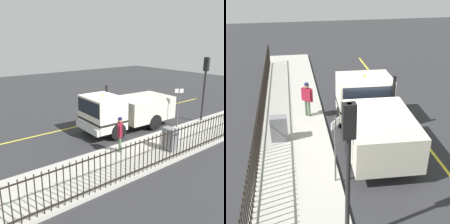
{
  "view_description": "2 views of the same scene",
  "coord_description": "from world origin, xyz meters",
  "views": [
    {
      "loc": [
        11.36,
        -9.04,
        5.34
      ],
      "look_at": [
        0.88,
        -0.9,
        1.51
      ],
      "focal_mm": 41.12,
      "sensor_mm": 36.0,
      "label": 1
    },
    {
      "loc": [
        3.36,
        11.23,
        6.93
      ],
      "look_at": [
        1.4,
        -0.64,
        0.82
      ],
      "focal_mm": 48.48,
      "sensor_mm": 36.0,
      "label": 2
    }
  ],
  "objects": [
    {
      "name": "lane_marking",
      "position": [
        -2.01,
        0.0,
        0.0
      ],
      "size": [
        0.12,
        22.32,
        0.01
      ],
      "primitive_type": "cube",
      "color": "yellow",
      "rests_on": "ground"
    },
    {
      "name": "ground_plane",
      "position": [
        0.0,
        0.0,
        0.0
      ],
      "size": [
        54.55,
        54.55,
        0.0
      ],
      "primitive_type": "plane",
      "color": "#2B2B2D",
      "rests_on": "ground"
    },
    {
      "name": "worker_standing",
      "position": [
        2.68,
        -1.83,
        1.19
      ],
      "size": [
        0.52,
        0.47,
        1.72
      ],
      "rotation": [
        0.0,
        0.0,
        2.47
      ],
      "color": "maroon",
      "rests_on": "sidewalk_slab"
    },
    {
      "name": "iron_fence",
      "position": [
        4.78,
        0.0,
        0.86
      ],
      "size": [
        0.04,
        21.11,
        1.44
      ],
      "color": "black",
      "rests_on": "sidewalk_slab"
    },
    {
      "name": "utility_cabinet",
      "position": [
        4.0,
        0.19,
        0.68
      ],
      "size": [
        0.69,
        0.42,
        1.09
      ],
      "primitive_type": "cube",
      "color": "slate",
      "rests_on": "sidewalk_slab"
    },
    {
      "name": "traffic_light_near",
      "position": [
        2.18,
        5.58,
        3.02
      ],
      "size": [
        0.3,
        0.21,
        4.07
      ],
      "rotation": [
        0.0,
        0.0,
        3.15
      ],
      "color": "black",
      "rests_on": "sidewalk_slab"
    },
    {
      "name": "work_truck",
      "position": [
        0.2,
        0.46,
        1.27
      ],
      "size": [
        2.63,
        5.9,
        2.61
      ],
      "rotation": [
        0.0,
        0.0,
        3.1
      ],
      "color": "silver",
      "rests_on": "ground"
    },
    {
      "name": "sidewalk_slab",
      "position": [
        3.42,
        0.0,
        0.07
      ],
      "size": [
        2.98,
        24.8,
        0.13
      ],
      "primitive_type": "cube",
      "color": "#A3A099",
      "rests_on": "ground"
    },
    {
      "name": "traffic_cone",
      "position": [
        -1.75,
        -0.6,
        0.28
      ],
      "size": [
        0.39,
        0.39,
        0.56
      ],
      "primitive_type": "cone",
      "color": "orange",
      "rests_on": "ground"
    },
    {
      "name": "street_sign",
      "position": [
        2.11,
        3.14,
        1.65
      ],
      "size": [
        0.33,
        0.42,
        2.44
      ],
      "color": "#4C4C4C",
      "rests_on": "sidewalk_slab"
    }
  ]
}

